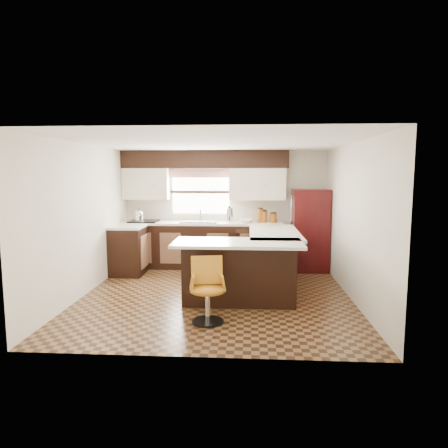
# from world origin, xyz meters

# --- Properties ---
(floor) EXTENTS (4.40, 4.40, 0.00)m
(floor) POSITION_xyz_m (0.00, 0.00, 0.00)
(floor) COLOR #49301A
(floor) RESTS_ON ground
(ceiling) EXTENTS (4.40, 4.40, 0.00)m
(ceiling) POSITION_xyz_m (0.00, 0.00, 2.40)
(ceiling) COLOR silver
(ceiling) RESTS_ON wall_back
(wall_back) EXTENTS (4.40, 0.00, 4.40)m
(wall_back) POSITION_xyz_m (0.00, 2.20, 1.20)
(wall_back) COLOR beige
(wall_back) RESTS_ON floor
(wall_front) EXTENTS (4.40, 0.00, 4.40)m
(wall_front) POSITION_xyz_m (0.00, -2.20, 1.20)
(wall_front) COLOR beige
(wall_front) RESTS_ON floor
(wall_left) EXTENTS (0.00, 4.40, 4.40)m
(wall_left) POSITION_xyz_m (-2.10, 0.00, 1.20)
(wall_left) COLOR beige
(wall_left) RESTS_ON floor
(wall_right) EXTENTS (0.00, 4.40, 4.40)m
(wall_right) POSITION_xyz_m (2.10, 0.00, 1.20)
(wall_right) COLOR beige
(wall_right) RESTS_ON floor
(base_cab_back) EXTENTS (3.30, 0.60, 0.90)m
(base_cab_back) POSITION_xyz_m (-0.45, 1.90, 0.45)
(base_cab_back) COLOR black
(base_cab_back) RESTS_ON floor
(base_cab_left) EXTENTS (0.60, 0.70, 0.90)m
(base_cab_left) POSITION_xyz_m (-1.80, 1.25, 0.45)
(base_cab_left) COLOR black
(base_cab_left) RESTS_ON floor
(counter_back) EXTENTS (3.30, 0.60, 0.04)m
(counter_back) POSITION_xyz_m (-0.45, 1.90, 0.92)
(counter_back) COLOR silver
(counter_back) RESTS_ON base_cab_back
(counter_left) EXTENTS (0.60, 0.70, 0.04)m
(counter_left) POSITION_xyz_m (-1.80, 1.25, 0.92)
(counter_left) COLOR silver
(counter_left) RESTS_ON base_cab_left
(soffit) EXTENTS (3.40, 0.35, 0.36)m
(soffit) POSITION_xyz_m (-0.40, 2.03, 2.22)
(soffit) COLOR black
(soffit) RESTS_ON wall_back
(upper_cab_left) EXTENTS (0.94, 0.35, 0.64)m
(upper_cab_left) POSITION_xyz_m (-1.62, 2.03, 1.72)
(upper_cab_left) COLOR beige
(upper_cab_left) RESTS_ON wall_back
(upper_cab_right) EXTENTS (1.14, 0.35, 0.64)m
(upper_cab_right) POSITION_xyz_m (0.68, 2.03, 1.72)
(upper_cab_right) COLOR beige
(upper_cab_right) RESTS_ON wall_back
(window_pane) EXTENTS (1.20, 0.02, 0.90)m
(window_pane) POSITION_xyz_m (-0.50, 2.18, 1.55)
(window_pane) COLOR white
(window_pane) RESTS_ON wall_back
(valance) EXTENTS (1.30, 0.06, 0.18)m
(valance) POSITION_xyz_m (-0.50, 2.14, 1.94)
(valance) COLOR #D19B93
(valance) RESTS_ON wall_back
(sink) EXTENTS (0.75, 0.45, 0.03)m
(sink) POSITION_xyz_m (-0.50, 1.88, 0.96)
(sink) COLOR #B2B2B7
(sink) RESTS_ON counter_back
(dishwasher) EXTENTS (0.58, 0.03, 0.78)m
(dishwasher) POSITION_xyz_m (0.55, 1.61, 0.43)
(dishwasher) COLOR black
(dishwasher) RESTS_ON floor
(cooktop) EXTENTS (0.58, 0.50, 0.02)m
(cooktop) POSITION_xyz_m (-1.65, 1.88, 0.96)
(cooktop) COLOR black
(cooktop) RESTS_ON counter_back
(peninsula_long) EXTENTS (0.60, 1.95, 0.90)m
(peninsula_long) POSITION_xyz_m (0.90, 0.62, 0.45)
(peninsula_long) COLOR black
(peninsula_long) RESTS_ON floor
(peninsula_return) EXTENTS (1.65, 0.60, 0.90)m
(peninsula_return) POSITION_xyz_m (0.38, -0.35, 0.45)
(peninsula_return) COLOR black
(peninsula_return) RESTS_ON floor
(counter_pen_long) EXTENTS (0.84, 1.95, 0.04)m
(counter_pen_long) POSITION_xyz_m (0.95, 0.62, 0.92)
(counter_pen_long) COLOR silver
(counter_pen_long) RESTS_ON peninsula_long
(counter_pen_return) EXTENTS (1.89, 0.84, 0.04)m
(counter_pen_return) POSITION_xyz_m (0.35, -0.44, 0.92)
(counter_pen_return) COLOR silver
(counter_pen_return) RESTS_ON peninsula_return
(refrigerator) EXTENTS (0.70, 0.67, 1.63)m
(refrigerator) POSITION_xyz_m (1.73, 1.81, 0.81)
(refrigerator) COLOR #37090A
(refrigerator) RESTS_ON floor
(bar_chair) EXTENTS (0.52, 0.52, 0.85)m
(bar_chair) POSITION_xyz_m (-0.01, -1.20, 0.42)
(bar_chair) COLOR #B67117
(bar_chair) RESTS_ON floor
(kettle) EXTENTS (0.19, 0.19, 0.25)m
(kettle) POSITION_xyz_m (-1.75, 1.88, 1.10)
(kettle) COLOR silver
(kettle) RESTS_ON cooktop
(percolator) EXTENTS (0.15, 0.15, 0.29)m
(percolator) POSITION_xyz_m (0.11, 1.90, 1.09)
(percolator) COLOR silver
(percolator) RESTS_ON counter_back
(mixing_bowl) EXTENTS (0.32, 0.32, 0.07)m
(mixing_bowl) POSITION_xyz_m (0.45, 1.90, 0.98)
(mixing_bowl) COLOR white
(mixing_bowl) RESTS_ON counter_back
(canister_large) EXTENTS (0.13, 0.13, 0.27)m
(canister_large) POSITION_xyz_m (0.74, 1.92, 1.08)
(canister_large) COLOR brown
(canister_large) RESTS_ON counter_back
(canister_med) EXTENTS (0.13, 0.13, 0.23)m
(canister_med) POSITION_xyz_m (0.82, 1.92, 1.06)
(canister_med) COLOR brown
(canister_med) RESTS_ON counter_back
(canister_small) EXTENTS (0.14, 0.14, 0.18)m
(canister_small) POSITION_xyz_m (1.01, 1.92, 1.04)
(canister_small) COLOR brown
(canister_small) RESTS_ON counter_back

